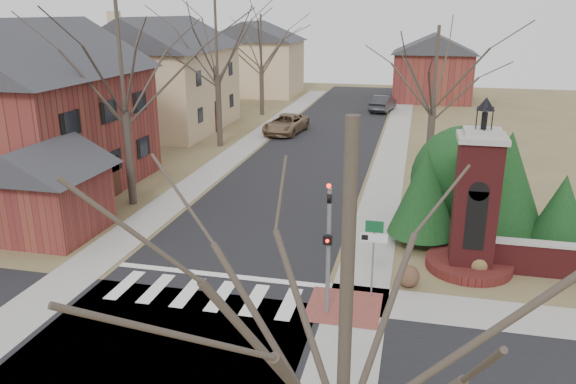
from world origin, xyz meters
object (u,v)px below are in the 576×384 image
(traffic_signal_pole, at_px, (329,238))
(pickup_truck, at_px, (286,124))
(brick_gate_monument, at_px, (474,215))
(distant_car, at_px, (383,103))
(sign_post, at_px, (373,243))

(traffic_signal_pole, xyz_separation_m, pickup_truck, (-7.70, 26.78, -1.84))
(brick_gate_monument, height_order, distant_car, brick_gate_monument)
(traffic_signal_pole, xyz_separation_m, sign_post, (1.29, 1.41, -0.64))
(traffic_signal_pole, distance_m, pickup_truck, 27.93)
(traffic_signal_pole, distance_m, brick_gate_monument, 6.47)
(distant_car, bearing_deg, traffic_signal_pole, 101.01)
(pickup_truck, height_order, distant_car, distant_car)
(brick_gate_monument, xyz_separation_m, pickup_truck, (-12.40, 22.36, -1.42))
(traffic_signal_pole, height_order, distant_car, traffic_signal_pole)
(traffic_signal_pole, height_order, pickup_truck, traffic_signal_pole)
(sign_post, height_order, distant_car, sign_post)
(brick_gate_monument, bearing_deg, distant_car, 99.24)
(pickup_truck, bearing_deg, brick_gate_monument, -53.96)
(sign_post, height_order, brick_gate_monument, brick_gate_monument)
(sign_post, distance_m, pickup_truck, 26.94)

